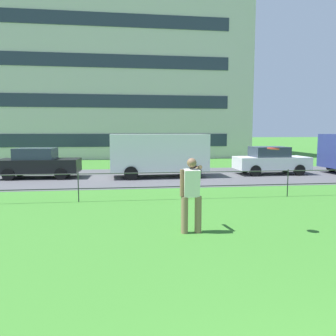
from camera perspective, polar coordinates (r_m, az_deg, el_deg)
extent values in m
cube|color=#4C4C51|center=(17.50, -0.30, -1.44)|extent=(80.00, 7.52, 0.01)
cylinder|color=#333833|center=(11.44, -15.31, -3.24)|extent=(0.04, 0.04, 1.00)
cylinder|color=#333833|center=(11.53, 3.37, -2.97)|extent=(0.04, 0.04, 1.00)
cylinder|color=#333833|center=(12.75, 20.07, -2.45)|extent=(0.04, 0.04, 1.00)
cylinder|color=#333833|center=(11.53, 3.37, -3.21)|extent=(29.78, 0.03, 0.03)
cylinder|color=#333833|center=(11.46, 3.38, -0.74)|extent=(29.78, 0.03, 0.03)
cylinder|color=#846B4C|center=(7.69, 2.89, -8.15)|extent=(0.16, 0.16, 0.86)
cylinder|color=#846B4C|center=(7.75, 5.24, -8.05)|extent=(0.16, 0.16, 0.86)
cube|color=silver|center=(7.57, 4.12, -2.62)|extent=(0.36, 0.30, 0.66)
sphere|color=brown|center=(7.51, 4.14, 0.90)|extent=(0.22, 0.22, 0.22)
cylinder|color=brown|center=(7.87, 5.13, -0.13)|extent=(0.09, 0.62, 0.23)
cylinder|color=brown|center=(7.53, 2.44, -2.60)|extent=(0.09, 0.09, 0.62)
cylinder|color=red|center=(7.85, 17.82, 3.21)|extent=(0.38, 0.38, 0.07)
cube|color=black|center=(18.04, -21.45, 0.39)|extent=(4.05, 1.81, 0.68)
cube|color=#2D3847|center=(18.03, -21.98, 2.35)|extent=(1.94, 1.57, 0.56)
cylinder|color=black|center=(18.56, -17.05, -0.35)|extent=(0.61, 0.22, 0.60)
cylinder|color=black|center=(17.00, -18.11, -0.97)|extent=(0.61, 0.22, 0.60)
cylinder|color=black|center=(19.21, -24.32, -0.42)|extent=(0.61, 0.22, 0.60)
cylinder|color=black|center=(17.70, -25.97, -1.02)|extent=(0.61, 0.22, 0.60)
cube|color=white|center=(17.15, -1.65, 2.72)|extent=(5.07, 2.16, 1.90)
cube|color=#283342|center=(17.52, 4.85, 3.86)|extent=(0.19, 1.67, 0.76)
cylinder|color=black|center=(18.45, 3.20, 0.00)|extent=(0.69, 0.27, 0.68)
cylinder|color=black|center=(16.65, 4.61, -0.69)|extent=(0.69, 0.27, 0.68)
cylinder|color=black|center=(18.02, -6.78, -0.18)|extent=(0.69, 0.27, 0.68)
cylinder|color=black|center=(16.17, -6.45, -0.91)|extent=(0.69, 0.27, 0.68)
cube|color=silver|center=(19.22, 17.47, 0.87)|extent=(4.01, 1.72, 0.68)
cube|color=#2D3847|center=(19.11, 17.12, 2.72)|extent=(1.91, 1.53, 0.56)
cylinder|color=black|center=(20.51, 19.66, 0.16)|extent=(0.60, 0.20, 0.60)
cylinder|color=black|center=(19.09, 21.83, -0.35)|extent=(0.60, 0.20, 0.60)
cylinder|color=black|center=(19.52, 13.15, 0.07)|extent=(0.60, 0.20, 0.60)
cylinder|color=black|center=(18.03, 14.91, -0.48)|extent=(0.60, 0.20, 0.60)
cylinder|color=black|center=(21.98, 26.61, 0.35)|extent=(0.69, 0.27, 0.68)
cube|color=beige|center=(35.08, -13.52, 15.77)|extent=(29.76, 11.76, 16.51)
cube|color=#283342|center=(28.71, -14.45, 4.66)|extent=(25.00, 0.06, 1.10)
cube|color=#283342|center=(28.83, -14.63, 11.23)|extent=(25.00, 0.06, 1.10)
cube|color=#283342|center=(29.31, -14.82, 17.67)|extent=(25.00, 0.06, 1.10)
cube|color=#283342|center=(30.15, -15.01, 23.82)|extent=(25.00, 0.06, 1.10)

